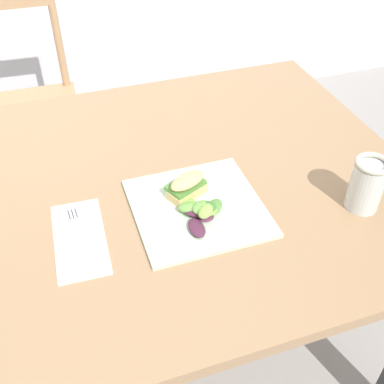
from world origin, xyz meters
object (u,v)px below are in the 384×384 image
Objects in this scene: fork_on_napkin at (78,232)px; mason_jar_iced_tea at (366,186)px; sandwich_half_front at (187,186)px; dining_table at (140,218)px; chair_wooden_far at (30,106)px; plate_lunch at (198,208)px.

mason_jar_iced_tea is (0.64, -0.12, 0.05)m from fork_on_napkin.
mason_jar_iced_tea is (0.37, -0.15, 0.02)m from sandwich_half_front.
fork_on_napkin is at bearing -143.49° from dining_table.
sandwich_half_front is at bearing -72.37° from chair_wooden_far.
plate_lunch is 0.06m from sandwich_half_front.
chair_wooden_far is 2.98× the size of plate_lunch.
plate_lunch is 2.27× the size of mason_jar_iced_tea.
dining_table is 4.74× the size of plate_lunch.
mason_jar_iced_tea is at bearing -26.38° from dining_table.
fork_on_napkin is (-0.16, -0.12, 0.11)m from dining_table.
chair_wooden_far is at bearing 103.59° from dining_table.
plate_lunch is at bearing -72.55° from chair_wooden_far.
dining_table is 10.74× the size of mason_jar_iced_tea.
plate_lunch is at bearing -76.95° from sandwich_half_front.
fork_on_napkin is 0.65m from mason_jar_iced_tea.
dining_table is at bearing 153.62° from mason_jar_iced_tea.
plate_lunch is (0.36, -1.14, 0.30)m from chair_wooden_far.
chair_wooden_far is 1.19m from sandwich_half_front.
dining_table is 1.59× the size of chair_wooden_far.
chair_wooden_far is 1.17m from fork_on_napkin.
sandwich_half_front is 0.82× the size of mason_jar_iced_tea.
dining_table is at bearing 36.51° from fork_on_napkin.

